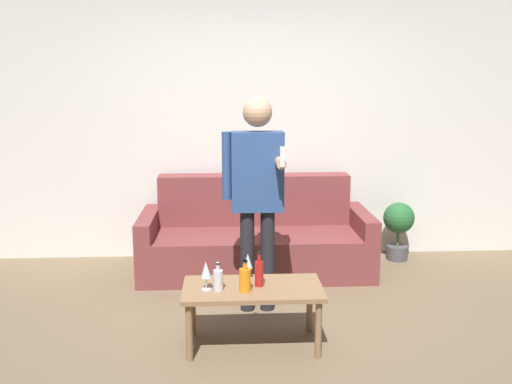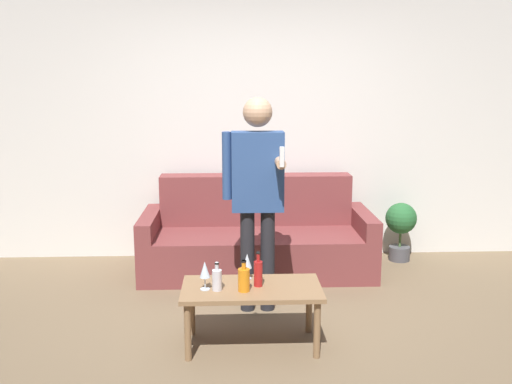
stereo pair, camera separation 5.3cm
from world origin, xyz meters
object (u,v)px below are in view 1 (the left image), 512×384
Objects in this scene: couch at (255,238)px; person_standing_front at (257,187)px; bottle_orange at (218,279)px; coffee_table at (253,294)px.

person_standing_front is (-0.04, -0.95, 0.68)m from couch.
couch is 11.09× the size of bottle_orange.
bottle_orange is 0.12× the size of person_standing_front.
person_standing_front is at bearing 66.47° from bottle_orange.
couch reaches higher than bottle_orange.
coffee_table is 4.87× the size of bottle_orange.
person_standing_front reaches higher than couch.
coffee_table is 0.27m from bottle_orange.
couch is 1.17m from person_standing_front.
couch reaches higher than coffee_table.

